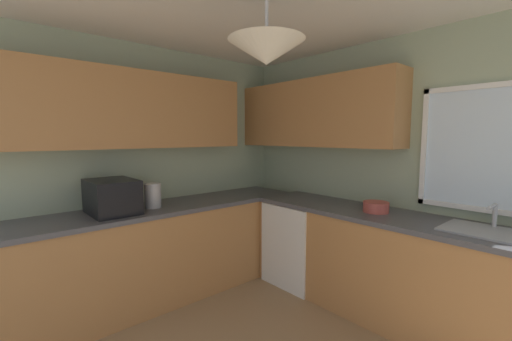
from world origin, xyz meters
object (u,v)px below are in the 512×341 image
object	(u,v)px
dishwasher	(301,242)
bowl	(376,207)
microwave	(112,196)
sink_assembly	(488,231)
kettle	(153,195)

from	to	relation	value
dishwasher	bowl	world-z (taller)	bowl
microwave	sink_assembly	world-z (taller)	microwave
microwave	sink_assembly	xyz separation A→B (m)	(2.30, 1.75, -0.13)
bowl	microwave	bearing A→B (deg)	-130.34
sink_assembly	kettle	bearing A→B (deg)	-148.54
microwave	kettle	size ratio (longest dim) A/B	2.11
dishwasher	bowl	xyz separation A→B (m)	(0.82, 0.03, 0.52)
dishwasher	microwave	xyz separation A→B (m)	(-0.66, -1.71, 0.62)
sink_assembly	bowl	world-z (taller)	sink_assembly
microwave	kettle	bearing A→B (deg)	86.77
kettle	sink_assembly	bearing A→B (deg)	31.46
sink_assembly	bowl	distance (m)	0.82
kettle	microwave	bearing A→B (deg)	-93.23
kettle	bowl	size ratio (longest dim) A/B	1.04
microwave	sink_assembly	size ratio (longest dim) A/B	0.89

